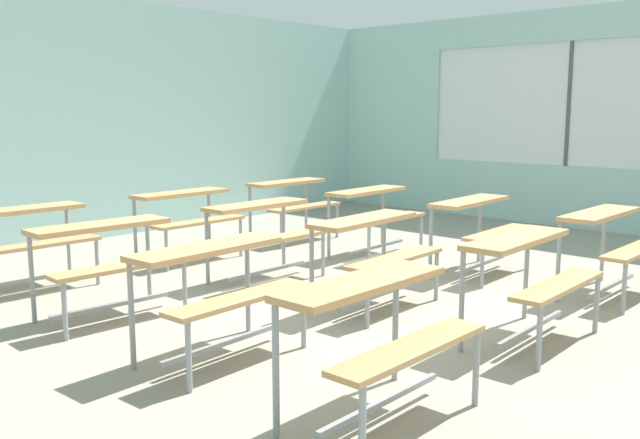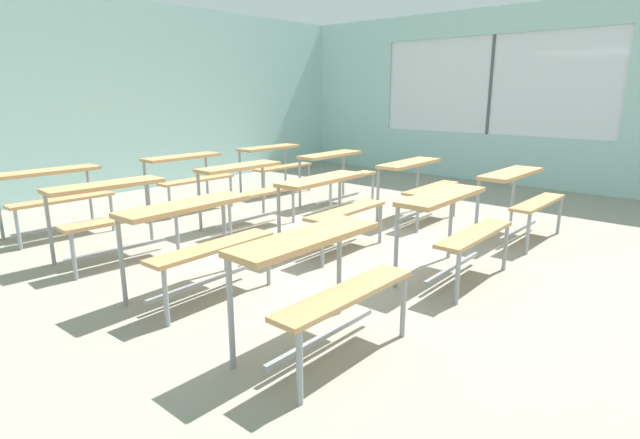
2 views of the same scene
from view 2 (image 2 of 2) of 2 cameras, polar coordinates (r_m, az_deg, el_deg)
ground at (r=5.29m, az=0.70°, el=-3.45°), size 10.00×9.00×0.05m
wall_back at (r=8.68m, az=-22.91°, el=12.68°), size 10.00×0.12×3.00m
wall_right at (r=9.35m, az=22.47°, el=12.45°), size 0.12×9.00×3.00m
desk_bench_r0c0 at (r=3.06m, az=-0.05°, el=-5.35°), size 1.11×0.60×0.74m
desk_bench_r0c1 at (r=4.43m, az=14.95°, el=0.42°), size 1.12×0.62×0.74m
desk_bench_r0c2 at (r=5.90m, az=21.88°, el=3.29°), size 1.10×0.59×0.74m
desk_bench_r1c0 at (r=4.05m, az=-14.11°, el=-0.84°), size 1.12×0.64×0.74m
desk_bench_r1c1 at (r=5.10m, az=1.15°, el=2.73°), size 1.13×0.64×0.74m
desk_bench_r1c2 at (r=6.40m, az=10.99°, el=4.85°), size 1.13×0.64×0.74m
desk_bench_r2c0 at (r=5.18m, az=-22.72°, el=1.77°), size 1.13×0.64×0.74m
desk_bench_r2c1 at (r=6.04m, az=-8.49°, el=4.41°), size 1.11×0.60×0.74m
desk_bench_r2c2 at (r=7.15m, az=1.86°, el=6.10°), size 1.12×0.62×0.74m
desk_bench_r3c0 at (r=6.37m, az=-28.21°, el=3.36°), size 1.10×0.60×0.74m
desk_bench_r3c1 at (r=7.11m, az=-14.93°, el=5.58°), size 1.11×0.61×0.74m
desk_bench_r3c2 at (r=8.08m, az=-5.29°, el=7.01°), size 1.10×0.60×0.74m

